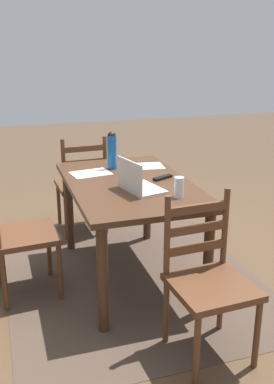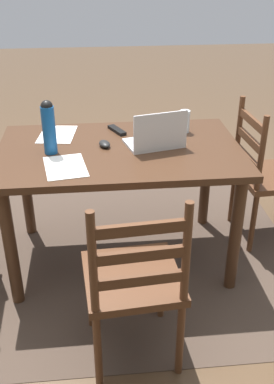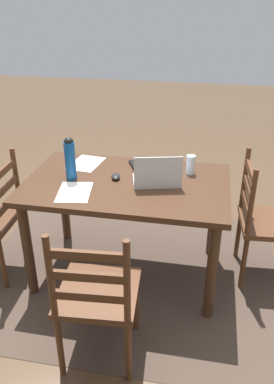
{
  "view_description": "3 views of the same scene",
  "coord_description": "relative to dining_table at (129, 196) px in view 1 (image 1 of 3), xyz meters",
  "views": [
    {
      "loc": [
        -3.0,
        0.89,
        1.76
      ],
      "look_at": [
        0.06,
        -0.08,
        0.67
      ],
      "focal_mm": 41.72,
      "sensor_mm": 36.0,
      "label": 1
    },
    {
      "loc": [
        0.14,
        2.4,
        1.8
      ],
      "look_at": [
        -0.09,
        0.09,
        0.53
      ],
      "focal_mm": 42.09,
      "sensor_mm": 36.0,
      "label": 2
    },
    {
      "loc": [
        -0.53,
        2.4,
        1.97
      ],
      "look_at": [
        -0.06,
        -0.05,
        0.67
      ],
      "focal_mm": 36.92,
      "sensor_mm": 36.0,
      "label": 3
    }
  ],
  "objects": [
    {
      "name": "chair_right_far",
      "position": [
        0.99,
        0.17,
        -0.2
      ],
      "size": [
        0.46,
        0.46,
        0.95
      ],
      "color": "#56331E",
      "rests_on": "ground"
    },
    {
      "name": "drinking_glass",
      "position": [
        -0.42,
        -0.22,
        0.18
      ],
      "size": [
        0.06,
        0.06,
        0.14
      ],
      "primitive_type": "cylinder",
      "color": "silver",
      "rests_on": "dining_table"
    },
    {
      "name": "tv_remote",
      "position": [
        -0.0,
        -0.26,
        0.12
      ],
      "size": [
        0.11,
        0.17,
        0.02
      ],
      "primitive_type": "cube",
      "rotation": [
        0.0,
        0.0,
        0.44
      ],
      "color": "black",
      "rests_on": "dining_table"
    },
    {
      "name": "laptop",
      "position": [
        -0.21,
        0.01,
        0.17
      ],
      "size": [
        0.36,
        0.29,
        0.23
      ],
      "color": "silver",
      "rests_on": "dining_table"
    },
    {
      "name": "chair_left_near",
      "position": [
        -0.99,
        -0.17,
        -0.2
      ],
      "size": [
        0.47,
        0.47,
        0.95
      ],
      "color": "#56331E",
      "rests_on": "ground"
    },
    {
      "name": "computer_mouse",
      "position": [
        0.09,
        -0.03,
        0.12
      ],
      "size": [
        0.09,
        0.11,
        0.03
      ],
      "primitive_type": "ellipsoid",
      "rotation": [
        0.0,
        0.0,
        0.28
      ],
      "color": "black",
      "rests_on": "dining_table"
    },
    {
      "name": "ground_plane",
      "position": [
        0.0,
        0.0,
        -0.67
      ],
      "size": [
        14.0,
        14.0,
        0.0
      ],
      "primitive_type": "plane",
      "color": "brown"
    },
    {
      "name": "paper_stack_left",
      "position": [
        0.37,
        -0.25,
        0.11
      ],
      "size": [
        0.25,
        0.32,
        0.0
      ],
      "primitive_type": "cube",
      "rotation": [
        0.0,
        0.0,
        -0.13
      ],
      "color": "white",
      "rests_on": "dining_table"
    },
    {
      "name": "water_bottle",
      "position": [
        0.39,
        0.03,
        0.27
      ],
      "size": [
        0.07,
        0.07,
        0.3
      ],
      "color": "#145199",
      "rests_on": "dining_table"
    },
    {
      "name": "area_rug",
      "position": [
        0.0,
        0.0,
        -0.66
      ],
      "size": [
        2.28,
        1.87,
        0.01
      ],
      "primitive_type": "cube",
      "color": "#47382D",
      "rests_on": "ground"
    },
    {
      "name": "dining_table",
      "position": [
        0.0,
        0.0,
        0.0
      ],
      "size": [
        1.41,
        0.88,
        0.77
      ],
      "color": "#422819",
      "rests_on": "ground"
    },
    {
      "name": "chair_far_head",
      "position": [
        -0.0,
        0.81,
        -0.2
      ],
      "size": [
        0.47,
        0.47,
        0.95
      ],
      "color": "#56331E",
      "rests_on": "ground"
    },
    {
      "name": "paper_stack_right",
      "position": [
        0.3,
        0.22,
        0.11
      ],
      "size": [
        0.25,
        0.33,
        0.0
      ],
      "primitive_type": "cube",
      "rotation": [
        0.0,
        0.0,
        0.16
      ],
      "color": "white",
      "rests_on": "dining_table"
    }
  ]
}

